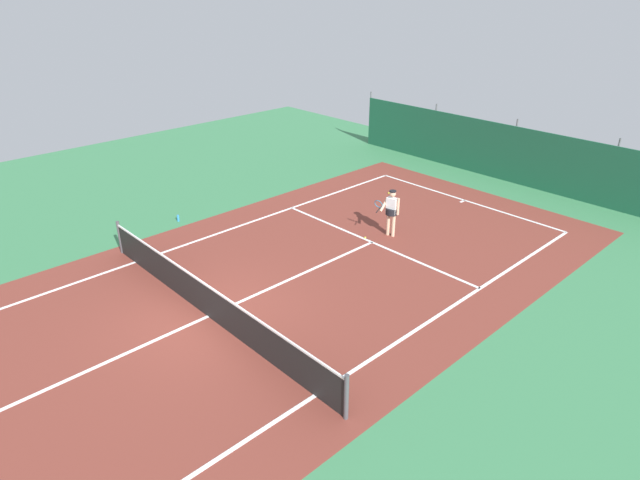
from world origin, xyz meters
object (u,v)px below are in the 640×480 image
(water_bottle, at_px, (178,218))
(tennis_ball_near_player, at_px, (365,238))
(tennis_ball_midcourt, at_px, (389,193))
(tennis_net, at_px, (207,300))
(tennis_player, at_px, (391,210))

(water_bottle, bearing_deg, tennis_ball_near_player, 34.37)
(tennis_ball_near_player, relative_size, tennis_ball_midcourt, 1.00)
(tennis_net, xyz_separation_m, tennis_player, (0.06, 7.25, 0.45))
(tennis_player, height_order, tennis_ball_near_player, tennis_player)
(tennis_net, height_order, tennis_ball_near_player, tennis_net)
(tennis_net, relative_size, tennis_ball_midcourt, 153.33)
(tennis_net, distance_m, water_bottle, 6.55)
(tennis_net, bearing_deg, tennis_player, 89.53)
(tennis_net, relative_size, tennis_ball_near_player, 153.33)
(tennis_net, bearing_deg, water_bottle, 156.56)
(tennis_net, xyz_separation_m, tennis_ball_near_player, (-0.36, 6.46, -0.48))
(tennis_ball_midcourt, relative_size, water_bottle, 0.28)
(tennis_player, height_order, water_bottle, tennis_player)
(tennis_net, distance_m, tennis_player, 7.26)
(water_bottle, bearing_deg, tennis_net, -23.44)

